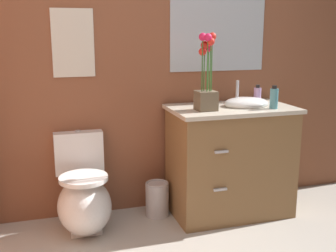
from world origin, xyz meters
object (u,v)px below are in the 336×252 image
Objects in this scene: soap_bottle at (257,96)px; wall_poster at (73,43)px; trash_bin at (157,199)px; lotion_bottle at (274,98)px; flower_vase at (206,82)px; wall_mirror at (218,26)px; vanity_cabinet at (230,159)px; toilet at (84,198)px.

soap_bottle is 0.32× the size of wall_poster.
lotion_bottle is at bearing -17.12° from trash_bin.
soap_bottle is (0.47, 0.10, -0.13)m from flower_vase.
flower_vase is 1.00m from wall_poster.
wall_mirror is (0.24, 0.36, 0.39)m from flower_vase.
vanity_cabinet is at bearing 149.55° from lotion_bottle.
trash_bin is at bearing 7.50° from toilet.
flower_vase is 0.69× the size of wall_mirror.
wall_poster is 1.14m from wall_mirror.
lotion_bottle is (0.04, -0.18, 0.01)m from soap_bottle.
toilet is 1.42× the size of wall_poster.
vanity_cabinet is at bearing -1.33° from toilet.
wall_mirror reaches higher than lotion_bottle.
vanity_cabinet is 3.80× the size of trash_bin.
vanity_cabinet is at bearing -172.70° from soap_bottle.
toilet is 0.86× the size of wall_mirror.
soap_bottle is at bearing -11.02° from wall_poster.
flower_vase is 0.53m from lotion_bottle.
soap_bottle is (1.36, 0.00, 0.68)m from toilet.
soap_bottle is 1.44m from wall_poster.
flower_vase is 3.52× the size of soap_bottle.
vanity_cabinet reaches higher than trash_bin.
trash_bin is at bearing -161.13° from wall_mirror.
wall_mirror is at bearing 13.29° from toilet.
trash_bin is (-0.83, 0.26, -0.79)m from lotion_bottle.
soap_bottle is at bearing 0.11° from toilet.
lotion_bottle is at bearing -30.45° from vanity_cabinet.
flower_vase reaches higher than lotion_bottle.
vanity_cabinet is 1.87× the size of flower_vase.
wall_poster is at bearing 180.00° from wall_mirror.
soap_bottle is at bearing -5.22° from trash_bin.
toilet is 1.57m from lotion_bottle.
soap_bottle is (0.23, 0.03, 0.48)m from vanity_cabinet.
vanity_cabinet is at bearing -89.47° from wall_mirror.
wall_poster reaches higher than lotion_bottle.
flower_vase is at bearing -168.42° from soap_bottle.
trash_bin is (-0.32, 0.17, -0.92)m from flower_vase.
vanity_cabinet is 0.58m from lotion_bottle.
wall_mirror reaches higher than soap_bottle.
vanity_cabinet is (1.14, -0.03, 0.20)m from toilet.
wall_mirror is (-0.23, 0.27, 0.53)m from soap_bottle.
flower_vase is at bearing -123.61° from wall_mirror.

